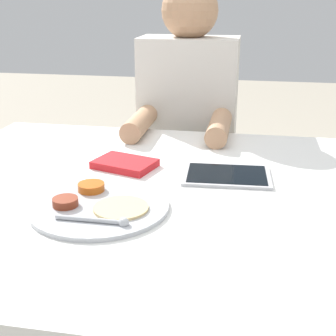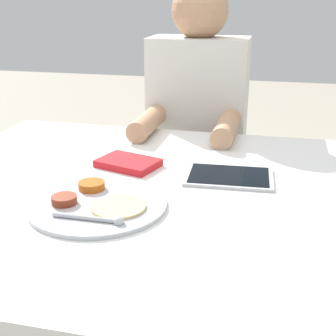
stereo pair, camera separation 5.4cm
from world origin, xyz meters
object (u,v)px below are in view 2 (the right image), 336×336
(tablet_device, at_px, (229,176))
(person_diner, at_px, (197,160))
(red_notebook, at_px, (128,164))
(thali_tray, at_px, (97,204))

(tablet_device, height_order, person_diner, person_diner)
(person_diner, bearing_deg, red_notebook, -99.92)
(thali_tray, xyz_separation_m, red_notebook, (-0.01, 0.26, 0.00))
(red_notebook, relative_size, tablet_device, 0.79)
(thali_tray, distance_m, person_diner, 0.84)
(thali_tray, relative_size, tablet_device, 1.33)
(red_notebook, bearing_deg, thali_tray, -87.41)
(red_notebook, xyz_separation_m, tablet_device, (0.28, -0.02, -0.00))
(thali_tray, xyz_separation_m, person_diner, (0.08, 0.81, -0.17))
(red_notebook, bearing_deg, tablet_device, -4.43)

